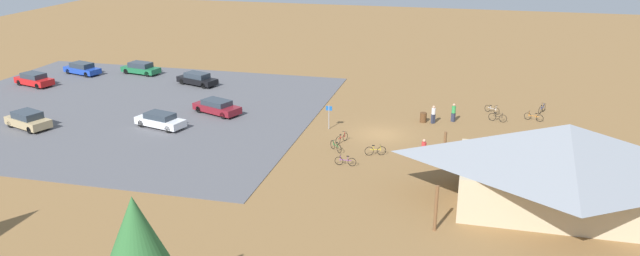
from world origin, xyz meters
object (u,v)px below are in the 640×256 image
object	(u,v)px
bike_pavilion	(564,162)
visitor_by_pavilion	(433,114)
pine_west	(137,242)
bicycle_blue_by_bin	(531,143)
bicycle_teal_yard_left	(565,149)
visitor_near_lot	(454,112)
bicycle_white_near_porch	(492,109)
bicycle_purple_yard_center	(345,161)
bicycle_orange_mid_cluster	(588,146)
car_green_end_stall	(141,68)
trash_bin	(423,117)
bicycle_silver_edge_north	(569,139)
bicycle_green_yard_front	(336,146)
car_black_mid_lot	(197,79)
lot_sign	(329,114)
car_red_front_row	(34,79)
car_white_back_corner	(160,120)
bicycle_blue_trailside	(542,109)
car_tan_near_entry	(28,120)
bicycle_orange_back_row	(534,117)
bicycle_red_near_sign	(342,138)
bicycle_black_lone_west	(498,117)
car_blue_far_end	(82,69)
visitor_crossing_yard	(424,150)
bicycle_yellow_yard_right	(375,151)
car_maroon_by_curb	(217,107)

from	to	relation	value
bike_pavilion	visitor_by_pavilion	world-z (taller)	bike_pavilion
pine_west	bicycle_blue_by_bin	xyz separation A→B (m)	(-18.68, -28.02, -3.94)
bicycle_teal_yard_left	visitor_near_lot	distance (m)	10.65
bicycle_white_near_porch	bicycle_purple_yard_center	bearing A→B (deg)	55.71
bicycle_white_near_porch	bicycle_orange_mid_cluster	bearing A→B (deg)	130.59
bicycle_orange_mid_cluster	car_green_end_stall	world-z (taller)	car_green_end_stall
trash_bin	car_green_end_stall	xyz separation A→B (m)	(34.04, -9.92, 0.29)
trash_bin	bicycle_orange_mid_cluster	bearing A→B (deg)	163.07
bicycle_silver_edge_north	bicycle_green_yard_front	bearing A→B (deg)	19.21
car_black_mid_lot	visitor_by_pavilion	bearing A→B (deg)	165.07
lot_sign	car_black_mid_lot	xyz separation A→B (m)	(17.49, -10.79, -0.68)
car_red_front_row	trash_bin	bearing A→B (deg)	176.98
car_black_mid_lot	lot_sign	bearing A→B (deg)	148.34
car_white_back_corner	bicycle_blue_trailside	bearing A→B (deg)	-158.86
car_green_end_stall	visitor_near_lot	xyz separation A→B (m)	(-36.66, 9.11, 0.15)
car_tan_near_entry	visitor_by_pavilion	size ratio (longest dim) A/B	2.84
bicycle_purple_yard_center	car_black_mid_lot	bearing A→B (deg)	-42.06
bicycle_white_near_porch	bicycle_purple_yard_center	xyz separation A→B (m)	(10.92, 16.02, -0.00)
trash_bin	bicycle_green_yard_front	world-z (taller)	trash_bin
bike_pavilion	bicycle_blue_by_bin	bearing A→B (deg)	-85.60
lot_sign	bicycle_orange_back_row	size ratio (longest dim) A/B	1.33
bicycle_orange_back_row	car_red_front_row	distance (m)	52.46
car_green_end_stall	car_black_mid_lot	bearing A→B (deg)	160.60
pine_west	car_black_mid_lot	xyz separation A→B (m)	(15.65, -39.24, -3.61)
bicycle_silver_edge_north	bicycle_red_near_sign	distance (m)	18.74
bicycle_orange_mid_cluster	bicycle_black_lone_west	size ratio (longest dim) A/B	1.08
bicycle_red_near_sign	car_white_back_corner	size ratio (longest dim) A/B	0.34
trash_bin	bicycle_silver_edge_north	xyz separation A→B (m)	(-12.13, 2.55, -0.10)
car_blue_far_end	bicycle_silver_edge_north	bearing A→B (deg)	168.64
bicycle_orange_back_row	pine_west	bearing A→B (deg)	61.07
bicycle_blue_by_bin	bicycle_orange_back_row	size ratio (longest dim) A/B	0.84
car_white_back_corner	visitor_crossing_yard	distance (m)	23.24
bicycle_silver_edge_north	car_red_front_row	size ratio (longest dim) A/B	0.35
bicycle_blue_by_bin	bicycle_yellow_yard_right	distance (m)	12.82
trash_bin	bicycle_red_near_sign	distance (m)	9.26
bicycle_red_near_sign	bicycle_black_lone_west	size ratio (longest dim) A/B	1.01
bicycle_blue_by_bin	lot_sign	bearing A→B (deg)	-1.47
car_black_mid_lot	car_maroon_by_curb	size ratio (longest dim) A/B	0.99
car_tan_near_entry	visitor_by_pavilion	bearing A→B (deg)	-163.77
pine_west	bicycle_teal_yard_left	distance (m)	34.69
bicycle_red_near_sign	bicycle_white_near_porch	size ratio (longest dim) A/B	1.21
lot_sign	car_green_end_stall	size ratio (longest dim) A/B	0.45
pine_west	car_white_back_corner	bearing A→B (deg)	-63.32
bicycle_orange_mid_cluster	car_black_mid_lot	size ratio (longest dim) A/B	0.35
bicycle_blue_trailside	visitor_near_lot	size ratio (longest dim) A/B	0.90
car_white_back_corner	car_red_front_row	size ratio (longest dim) A/B	1.00
pine_west	visitor_near_lot	distance (m)	35.57
bike_pavilion	pine_west	xyz separation A→B (m)	(19.53, 17.04, 1.14)
bicycle_teal_yard_left	bicycle_black_lone_west	xyz separation A→B (m)	(4.87, -6.99, 0.01)
bicycle_blue_by_bin	bicycle_orange_mid_cluster	distance (m)	4.34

